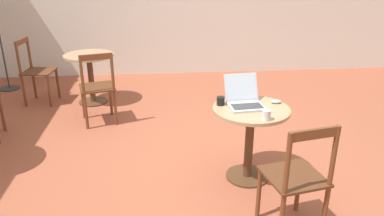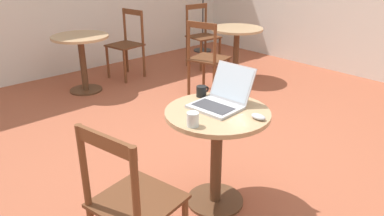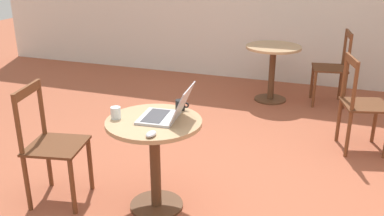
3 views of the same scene
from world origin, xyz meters
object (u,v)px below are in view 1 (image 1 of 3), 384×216
Objects in this scene: cafe_table_near at (250,127)px; laptop at (245,100)px; mouse at (276,101)px; mug at (221,101)px; drinking_glass at (266,115)px; chair_mid_left at (98,88)px; cafe_table_mid at (90,67)px; chair_mid_back at (36,71)px; chair_near_left at (297,179)px.

cafe_table_near is 0.25m from laptop.
mouse is (0.02, -0.30, -0.04)m from laptop.
mug is (0.03, 0.21, -0.01)m from laptop.
drinking_glass reaches higher than mug.
cafe_table_near is 2.12m from chair_mid_left.
cafe_table_mid is 1.84× the size of laptop.
chair_mid_back is at bearing 52.18° from mouse.
laptop is at bearing -131.78° from chair_mid_left.
chair_mid_left is at bearing -130.51° from chair_mid_back.
cafe_table_mid is at bearing 39.27° from laptop.
mouse is 0.52m from mug.
chair_mid_left is at bearing 37.84° from chair_near_left.
chair_near_left is at bearing -154.79° from mug.
mug reaches higher than cafe_table_mid.
chair_mid_back is 3.16m from mug.
mouse is at bearing -6.31° from chair_near_left.
chair_mid_back is at bearing 83.82° from cafe_table_mid.
chair_near_left is 0.94m from laptop.
mouse reaches higher than cafe_table_near.
mug is (0.01, 0.52, 0.02)m from mouse.
mug is at bearing -135.54° from chair_mid_left.
mouse is 0.94× the size of mug.
cafe_table_near is at bearing -131.74° from chair_mid_back.
chair_near_left is 1.00× the size of chair_mid_back.
cafe_table_mid is at bearing 33.00° from chair_near_left.
mouse is (0.10, -0.26, 0.20)m from cafe_table_near.
cafe_table_mid is at bearing 39.01° from cafe_table_near.
drinking_glass reaches higher than cafe_table_near.
laptop is at bearing 31.26° from cafe_table_near.
chair_mid_back reaches higher than mug.
chair_near_left is 0.60m from drinking_glass.
cafe_table_near is 1.84× the size of laptop.
cafe_table_near is 0.77× the size of chair_mid_left.
cafe_table_mid is at bearing 44.13° from mouse.
mug is (-1.33, -1.30, 0.29)m from chair_mid_left.
chair_near_left is at bearing -168.96° from drinking_glass.
cafe_table_mid is 7.12× the size of mouse.
chair_mid_left is 10.72× the size of drinking_glass.
cafe_table_mid is at bearing -96.18° from chair_mid_back.
chair_near_left is 2.38× the size of laptop.
chair_mid_left is at bearing 44.46° from mug.
chair_mid_back is 3.64m from drinking_glass.
mouse is (-1.34, -1.82, 0.27)m from chair_mid_left.
mouse is 0.42m from drinking_glass.
chair_mid_back is at bearing 41.49° from chair_near_left.
cafe_table_near is at bearing 11.39° from chair_near_left.
chair_mid_back is 8.65× the size of mug.
drinking_glass is (-1.70, -1.62, 0.29)m from chair_mid_left.
cafe_table_near is 0.34m from mouse.
laptop is (-2.11, -1.72, 0.24)m from cafe_table_mid.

